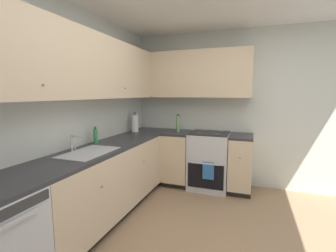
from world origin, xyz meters
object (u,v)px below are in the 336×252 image
Objects in this scene: oven_range at (209,160)px; soap_bottle at (96,136)px; paper_towel_roll at (135,123)px; oil_bottle at (178,123)px.

oven_range is 4.77× the size of soap_bottle.
soap_bottle is 0.64× the size of paper_towel_roll.
paper_towel_roll is 0.72m from oil_bottle.
paper_towel_roll reaches higher than oven_range.
paper_towel_roll reaches higher than oil_bottle.
paper_towel_roll is at bearing 110.22° from oil_bottle.
oil_bottle is at bearing 91.97° from oven_range.
oil_bottle reaches higher than oven_range.
oil_bottle is (-0.02, 0.53, 0.58)m from oven_range.
oil_bottle is at bearing -69.78° from paper_towel_roll.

